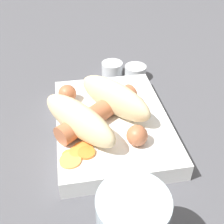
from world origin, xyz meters
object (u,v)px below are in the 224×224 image
Objects in this scene: bread_roll at (97,108)px; condiment_cup_far at (112,69)px; sausage at (99,113)px; food_tray at (112,124)px; condiment_cup_near at (135,73)px.

condiment_cup_far is at bearing -16.45° from bread_roll.
sausage is at bearing 163.87° from condiment_cup_far.
food_tray is 0.04m from sausage.
bread_roll is 4.02× the size of condiment_cup_far.
sausage is at bearing 148.52° from condiment_cup_near.
sausage reaches higher than condiment_cup_far.
sausage is 0.20m from condiment_cup_near.
condiment_cup_near and condiment_cup_far have the same top height.
condiment_cup_far is (0.20, -0.06, -0.03)m from sausage.
food_tray reaches higher than condiment_cup_far.
food_tray is at bearing 169.93° from condiment_cup_far.
bread_roll reaches higher than condiment_cup_far.
condiment_cup_far is at bearing -10.07° from food_tray.
food_tray is 0.19m from condiment_cup_near.
sausage is (-0.01, 0.02, 0.03)m from food_tray.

